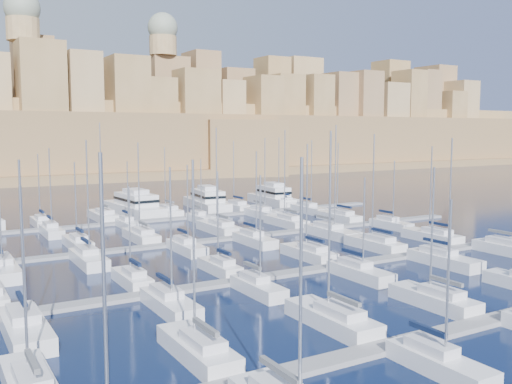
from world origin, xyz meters
TOP-DOWN VIEW (x-y plane):
  - ground at (0.00, 0.00)m, footprint 600.00×600.00m
  - pontoon_near at (0.00, -34.00)m, footprint 84.00×2.00m
  - pontoon_mid_near at (0.00, -12.00)m, footprint 84.00×2.00m
  - pontoon_mid_far at (0.00, 10.00)m, footprint 84.00×2.00m
  - pontoon_far at (0.00, 32.00)m, footprint 84.00×2.00m
  - sailboat_1 at (-24.95, -28.57)m, footprint 2.73×9.10m
  - sailboat_2 at (-12.66, -28.23)m, footprint 2.94×9.79m
  - sailboat_3 at (-1.14, -28.58)m, footprint 2.72×9.07m
  - sailboat_8 at (-12.01, -38.85)m, footprint 2.37×7.91m
  - sailboat_13 at (-22.81, -7.30)m, footprint 2.28×7.59m
  - sailboat_14 at (-12.54, -7.38)m, footprint 2.23×7.44m
  - sailboat_15 at (0.43, -6.59)m, footprint 2.71×9.04m
  - sailboat_16 at (11.73, -6.30)m, footprint 2.89×9.65m
  - sailboat_17 at (22.86, -6.29)m, footprint 2.89×9.65m
  - sailboat_18 at (-34.91, -17.89)m, footprint 3.00×10.02m
  - sailboat_19 at (-22.63, -17.33)m, footprint 2.67×8.89m
  - sailboat_20 at (-13.08, -16.76)m, footprint 2.32×7.73m
  - sailboat_21 at (-0.40, -17.25)m, footprint 2.62×8.73m
  - sailboat_22 at (12.37, -17.69)m, footprint 2.89×9.62m
  - sailboat_23 at (24.64, -17.93)m, footprint 3.03×10.11m
  - sailboat_25 at (-23.18, 15.16)m, footprint 2.56×8.54m
  - sailboat_26 at (-13.94, 15.62)m, footprint 2.84×9.47m
  - sailboat_27 at (-0.95, 16.09)m, footprint 3.13×10.43m
  - sailboat_28 at (11.82, 15.84)m, footprint 2.98×9.92m
  - sailboat_29 at (23.12, 15.73)m, footprint 2.91×9.69m
  - sailboat_30 at (-34.15, 3.95)m, footprint 3.10×10.34m
  - sailboat_31 at (-24.41, 4.46)m, footprint 2.79×9.30m
  - sailboat_32 at (-11.35, 4.88)m, footprint 2.54×8.45m
  - sailboat_33 at (-0.97, 4.74)m, footprint 2.62×8.75m
  - sailboat_34 at (12.17, 3.82)m, footprint 3.18×10.61m
  - sailboat_35 at (25.43, 5.04)m, footprint 2.44×8.13m
  - sailboat_37 at (-24.33, 36.86)m, footprint 2.38×7.93m
  - sailboat_38 at (-13.31, 38.23)m, footprint 3.22×10.72m
  - sailboat_39 at (-1.14, 37.95)m, footprint 3.04×10.14m
  - sailboat_40 at (13.66, 37.70)m, footprint 2.89×9.63m
  - sailboat_41 at (24.83, 37.98)m, footprint 3.06×10.21m
  - sailboat_43 at (-24.47, 27.01)m, footprint 2.46×8.18m
  - sailboat_44 at (-12.21, 27.43)m, footprint 2.20×7.34m
  - sailboat_45 at (0.96, 27.22)m, footprint 2.33×7.76m
  - sailboat_46 at (13.41, 26.19)m, footprint 2.96×9.86m
  - sailboat_47 at (24.17, 26.37)m, footprint 2.85×9.49m
  - motor_yacht_b at (-5.87, 42.66)m, footprint 7.15×19.44m
  - motor_yacht_c at (9.16, 41.63)m, footprint 6.99×17.40m
  - motor_yacht_d at (24.78, 40.95)m, footprint 5.70×15.79m
  - fortified_city at (-0.19, 155.26)m, footprint 460.00×108.95m

SIDE VIEW (x-z plane):
  - ground at x=0.00m, z-range 0.00..0.00m
  - pontoon_near at x=0.00m, z-range 0.00..0.40m
  - pontoon_mid_near at x=0.00m, z-range 0.00..0.40m
  - pontoon_mid_far at x=0.00m, z-range 0.00..0.40m
  - pontoon_far at x=0.00m, z-range 0.00..0.40m
  - sailboat_13 at x=-22.81m, z-range -4.66..6.06m
  - sailboat_44 at x=-12.21m, z-range -5.02..6.43m
  - sailboat_45 at x=0.96m, z-range -5.04..6.46m
  - sailboat_14 at x=-12.54m, z-range -5.24..6.67m
  - sailboat_35 at x=25.43m, z-range -5.10..6.53m
  - sailboat_8 at x=-12.01m, z-range -5.33..6.76m
  - sailboat_20 at x=-13.08m, z-range -5.39..6.82m
  - sailboat_21 at x=-0.40m, z-range -5.02..6.46m
  - sailboat_32 at x=-11.35m, z-range -5.30..6.74m
  - sailboat_25 at x=-23.18m, z-range -5.39..6.83m
  - sailboat_37 at x=-24.33m, z-range -5.58..7.03m
  - sailboat_19 at x=-22.63m, z-range -5.93..7.40m
  - sailboat_3 at x=-1.14m, z-range -5.86..7.33m
  - sailboat_43 at x=-24.47m, z-range -6.19..7.66m
  - sailboat_33 at x=-0.97m, z-range -6.07..7.55m
  - sailboat_1 at x=-24.95m, z-range -6.50..7.99m
  - sailboat_39 at x=-1.14m, z-range -5.93..7.43m
  - sailboat_17 at x=22.86m, z-range -6.36..7.86m
  - sailboat_15 at x=0.43m, z-range -6.67..8.17m
  - sailboat_29 at x=23.12m, z-range -6.38..7.88m
  - sailboat_40 at x=13.66m, z-range -6.46..7.96m
  - sailboat_47 at x=24.17m, z-range -6.56..8.07m
  - sailboat_26 at x=-13.94m, z-range -6.64..8.14m
  - sailboat_18 at x=-34.91m, z-range -6.41..7.92m
  - sailboat_31 at x=-24.41m, z-range -6.94..8.45m
  - sailboat_46 at x=13.41m, z-range -6.82..8.34m
  - sailboat_22 at x=12.37m, z-range -7.06..8.58m
  - sailboat_41 at x=24.83m, z-range -6.78..8.30m
  - sailboat_16 at x=11.73m, z-range -7.25..8.78m
  - sailboat_2 at x=-12.66m, z-range -7.47..9.01m
  - sailboat_30 at x=-34.15m, z-range -7.32..8.86m
  - sailboat_28 at x=11.82m, z-range -7.54..9.08m
  - sailboat_23 at x=24.64m, z-range -7.66..9.21m
  - sailboat_27 at x=-0.95m, z-range -7.69..9.25m
  - sailboat_34 at x=12.17m, z-range -7.88..9.45m
  - sailboat_38 at x=-13.31m, z-range -8.19..9.76m
  - motor_yacht_b at x=-5.87m, z-range -0.90..4.35m
  - motor_yacht_c at x=9.16m, z-range -0.90..4.35m
  - motor_yacht_d at x=24.78m, z-range -0.90..4.35m
  - fortified_city at x=-0.19m, z-range -15.02..44.50m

